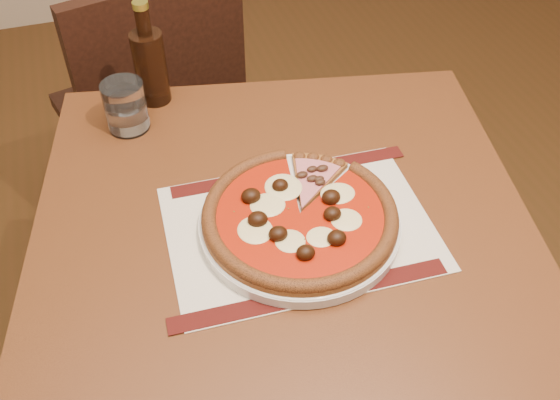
# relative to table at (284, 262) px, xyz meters

# --- Properties ---
(table) EXTENTS (0.95, 0.95, 0.75)m
(table) POSITION_rel_table_xyz_m (0.00, 0.00, 0.00)
(table) COLOR brown
(table) RESTS_ON ground
(chair_far) EXTENTS (0.51, 0.51, 0.88)m
(chair_far) POSITION_rel_table_xyz_m (-0.12, 0.72, -0.14)
(chair_far) COLOR black
(chair_far) RESTS_ON ground
(placemat) EXTENTS (0.43, 0.32, 0.00)m
(placemat) POSITION_rel_table_xyz_m (0.02, -0.02, 0.10)
(placemat) COLOR beige
(placemat) RESTS_ON table
(plate) EXTENTS (0.32, 0.32, 0.02)m
(plate) POSITION_rel_table_xyz_m (0.02, -0.02, 0.11)
(plate) COLOR white
(plate) RESTS_ON placemat
(pizza) EXTENTS (0.31, 0.31, 0.04)m
(pizza) POSITION_rel_table_xyz_m (0.02, -0.02, 0.13)
(pizza) COLOR #A06026
(pizza) RESTS_ON plate
(ham_slice) EXTENTS (0.11, 0.13, 0.02)m
(ham_slice) POSITION_rel_table_xyz_m (0.08, 0.05, 0.13)
(ham_slice) COLOR #A06026
(ham_slice) RESTS_ON plate
(water_glass) EXTENTS (0.10, 0.10, 0.09)m
(water_glass) POSITION_rel_table_xyz_m (-0.20, 0.32, 0.15)
(water_glass) COLOR white
(water_glass) RESTS_ON table
(bottle) EXTENTS (0.06, 0.06, 0.21)m
(bottle) POSITION_rel_table_xyz_m (-0.14, 0.40, 0.18)
(bottle) COLOR black
(bottle) RESTS_ON table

